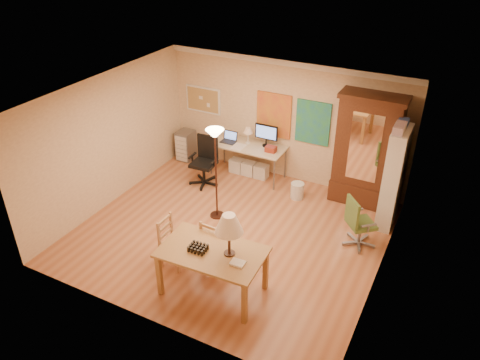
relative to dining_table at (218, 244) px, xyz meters
The scene contains 16 objects.
floor 1.88m from the dining_table, 111.62° to the left, with size 5.50×5.50×0.00m, color #A65F3A.
crown_molding 4.34m from the dining_table, 98.53° to the left, with size 5.50×0.08×0.12m, color white.
corkboard 4.80m from the dining_table, 123.67° to the left, with size 0.90×0.04×0.62m, color tan.
art_panel_left 4.09m from the dining_table, 102.00° to the left, with size 0.80×0.04×1.00m, color gold.
art_panel_right 4.00m from the dining_table, 89.18° to the left, with size 0.75×0.04×0.95m, color teal.
dining_table is the anchor object (origin of this frame).
ladder_chair_back 0.84m from the dining_table, 123.96° to the left, with size 0.46×0.44×0.94m.
ladder_chair_left 1.20m from the dining_table, 165.87° to the left, with size 0.40×0.42×0.91m.
torchiere_lamp 2.23m from the dining_table, 120.68° to the left, with size 0.34×0.34×1.89m.
computer_desk 3.90m from the dining_table, 109.02° to the left, with size 1.69×0.74×1.28m.
office_chair_black 3.55m from the dining_table, 124.80° to the left, with size 0.67×0.67×1.10m.
office_chair_green 2.85m from the dining_table, 53.64° to the left, with size 0.64×0.64×1.00m.
drawer_cart 4.79m from the dining_table, 129.33° to the left, with size 0.36×0.44×0.73m.
armoire 3.95m from the dining_table, 70.92° to the left, with size 1.28×0.61×2.36m.
bookshelf 3.75m from the dining_table, 58.55° to the left, with size 0.30×0.79×1.98m.
wastebin 3.32m from the dining_table, 88.67° to the left, with size 0.28×0.28×0.35m, color silver.
Camera 1 is at (3.47, -6.34, 5.35)m, focal length 35.00 mm.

